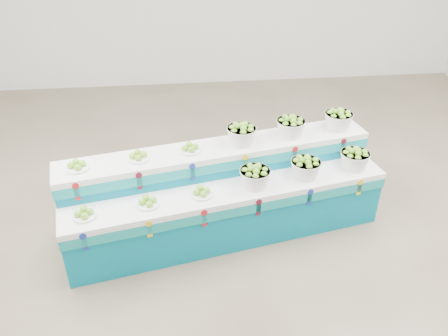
{
  "coord_description": "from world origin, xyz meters",
  "views": [
    {
      "loc": [
        -0.86,
        -4.13,
        3.63
      ],
      "look_at": [
        -0.4,
        0.22,
        0.87
      ],
      "focal_mm": 36.81,
      "sensor_mm": 36.0,
      "label": 1
    }
  ],
  "objects_px": {
    "display_stand": "(224,194)",
    "basket_lower_left": "(255,176)",
    "plate_upper_mid": "(138,156)",
    "basket_upper_right": "(338,119)"
  },
  "relations": [
    {
      "from": "display_stand",
      "to": "basket_lower_left",
      "type": "distance_m",
      "value": 0.5
    },
    {
      "from": "basket_lower_left",
      "to": "plate_upper_mid",
      "type": "xyz_separation_m",
      "value": [
        -1.27,
        0.21,
        0.23
      ]
    },
    {
      "from": "display_stand",
      "to": "plate_upper_mid",
      "type": "xyz_separation_m",
      "value": [
        -0.94,
        0.04,
        0.56
      ]
    },
    {
      "from": "plate_upper_mid",
      "to": "basket_upper_right",
      "type": "height_order",
      "value": "basket_upper_right"
    },
    {
      "from": "basket_lower_left",
      "to": "plate_upper_mid",
      "type": "relative_size",
      "value": 1.4
    },
    {
      "from": "basket_lower_left",
      "to": "plate_upper_mid",
      "type": "distance_m",
      "value": 1.31
    },
    {
      "from": "display_stand",
      "to": "basket_upper_right",
      "type": "height_order",
      "value": "basket_upper_right"
    },
    {
      "from": "display_stand",
      "to": "basket_upper_right",
      "type": "relative_size",
      "value": 10.84
    },
    {
      "from": "basket_lower_left",
      "to": "basket_upper_right",
      "type": "bearing_deg",
      "value": 31.65
    },
    {
      "from": "display_stand",
      "to": "basket_lower_left",
      "type": "relative_size",
      "value": 10.84
    }
  ]
}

